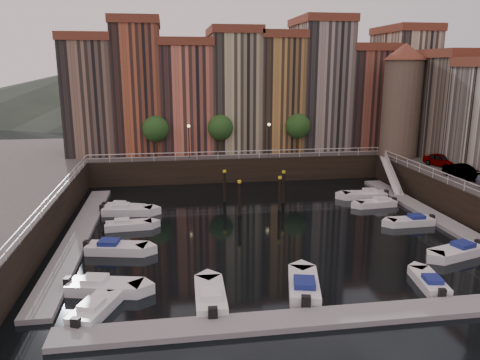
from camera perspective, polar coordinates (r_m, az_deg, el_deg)
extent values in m
plane|color=black|center=(43.05, 3.02, -5.36)|extent=(200.00, 200.00, 0.00)
cube|color=black|center=(67.55, -1.40, 2.96)|extent=(80.00, 20.00, 3.00)
cube|color=gray|center=(41.98, -19.04, -6.37)|extent=(2.00, 28.00, 0.35)
cube|color=gray|center=(47.99, 22.64, -4.19)|extent=(2.00, 28.00, 0.35)
cube|color=gray|center=(27.98, 10.31, -16.20)|extent=(30.00, 2.00, 0.35)
cone|color=#2D382D|center=(151.57, -17.14, 10.39)|extent=(80.00, 80.00, 14.00)
cone|color=#2D382D|center=(150.53, -3.63, 11.70)|extent=(100.00, 100.00, 18.00)
cone|color=#2D382D|center=(157.66, 9.39, 10.54)|extent=(70.00, 70.00, 12.00)
cube|color=#7F6351|center=(64.21, -17.52, 9.44)|extent=(6.00, 10.00, 14.00)
cube|color=brown|center=(64.18, -18.02, 16.12)|extent=(6.30, 10.30, 1.00)
cube|color=#A45133|center=(63.54, -12.24, 10.63)|extent=(5.80, 10.00, 16.00)
cube|color=brown|center=(63.71, -12.64, 18.28)|extent=(6.10, 10.30, 1.00)
cube|color=#D47057|center=(63.54, -6.56, 9.71)|extent=(6.50, 10.00, 13.50)
cube|color=brown|center=(63.47, -6.75, 16.25)|extent=(6.80, 10.30, 1.00)
cube|color=tan|center=(64.05, -0.80, 10.50)|extent=(6.20, 10.00, 15.00)
cube|color=brown|center=(64.11, -0.83, 17.66)|extent=(6.50, 10.30, 1.00)
cube|color=#B68443|center=(65.13, 4.43, 10.29)|extent=(5.60, 10.00, 14.50)
cube|color=brown|center=(65.15, 4.56, 17.11)|extent=(5.90, 10.30, 1.00)
cube|color=gray|center=(66.69, 9.57, 11.09)|extent=(6.40, 10.00, 16.50)
cube|color=brown|center=(66.90, 9.88, 18.59)|extent=(6.70, 10.30, 1.00)
cube|color=brown|center=(68.95, 14.49, 9.47)|extent=(6.00, 10.00, 13.00)
cube|color=brown|center=(68.85, 14.84, 15.28)|extent=(6.30, 10.30, 1.00)
cube|color=beige|center=(71.41, 19.02, 10.30)|extent=(5.90, 10.00, 15.50)
cube|color=brown|center=(71.51, 19.55, 16.90)|extent=(6.20, 10.30, 1.00)
cube|color=#6E6453|center=(62.67, 25.42, 7.76)|extent=(9.00, 8.00, 12.00)
cube|color=brown|center=(62.49, 26.04, 13.68)|extent=(9.30, 8.30, 1.00)
cylinder|color=#6B5B4C|center=(61.50, 19.03, 8.24)|extent=(4.60, 4.60, 12.00)
cone|color=brown|center=(61.33, 19.54, 14.56)|extent=(5.20, 5.20, 2.00)
cylinder|color=black|center=(58.90, -10.16, 3.84)|extent=(0.30, 0.30, 2.40)
sphere|color=#1E4719|center=(58.55, -10.26, 6.16)|extent=(3.20, 3.20, 3.20)
cylinder|color=black|center=(59.21, -2.38, 4.10)|extent=(0.30, 0.30, 2.40)
sphere|color=#1E4719|center=(58.87, -2.41, 6.40)|extent=(3.20, 3.20, 3.20)
cylinder|color=black|center=(61.10, 7.00, 4.30)|extent=(0.30, 0.30, 2.40)
sphere|color=#1E4719|center=(60.76, 7.07, 6.54)|extent=(3.20, 3.20, 3.20)
cylinder|color=black|center=(57.81, -6.24, 4.60)|extent=(0.12, 0.12, 4.00)
sphere|color=#FFD88C|center=(57.53, -6.29, 6.57)|extent=(0.36, 0.36, 0.36)
cylinder|color=black|center=(59.06, 3.53, 4.84)|extent=(0.12, 0.12, 4.00)
sphere|color=#FFD88C|center=(58.79, 3.56, 6.77)|extent=(0.36, 0.36, 0.36)
cube|color=white|center=(57.36, -0.15, 3.54)|extent=(36.00, 0.08, 0.08)
cube|color=white|center=(57.44, -0.15, 3.10)|extent=(36.00, 0.06, 0.06)
cube|color=white|center=(48.00, 24.89, 0.27)|extent=(0.08, 34.00, 0.08)
cube|color=white|center=(48.10, 24.83, -0.25)|extent=(0.06, 34.00, 0.06)
cube|color=white|center=(41.28, -21.90, -1.46)|extent=(0.08, 34.00, 0.08)
cube|color=white|center=(41.39, -21.84, -2.06)|extent=(0.06, 34.00, 0.06)
cube|color=white|center=(57.29, 17.95, 0.62)|extent=(2.78, 8.26, 2.81)
cube|color=white|center=(57.19, 17.99, 1.10)|extent=(1.93, 8.32, 3.65)
cylinder|color=black|center=(45.01, -0.07, -2.49)|extent=(0.32, 0.32, 3.60)
cylinder|color=yellow|center=(44.53, -0.07, -0.20)|extent=(0.36, 0.36, 0.25)
cylinder|color=black|center=(49.43, -1.88, -1.02)|extent=(0.32, 0.32, 3.60)
cylinder|color=yellow|center=(48.99, -1.90, 1.08)|extent=(0.36, 0.36, 0.25)
cylinder|color=black|center=(46.81, 4.85, -1.90)|extent=(0.32, 0.32, 3.60)
cylinder|color=yellow|center=(46.35, 4.89, 0.30)|extent=(0.36, 0.36, 0.25)
cylinder|color=black|center=(49.31, 5.30, -1.11)|extent=(0.32, 0.32, 3.60)
cylinder|color=yellow|center=(48.88, 5.35, 0.99)|extent=(0.36, 0.36, 0.25)
cube|color=white|center=(31.69, -16.10, -12.50)|extent=(4.94, 2.74, 0.79)
cube|color=white|center=(31.70, -17.26, -11.62)|extent=(1.72, 1.56, 0.53)
cube|color=black|center=(32.45, -20.28, -11.68)|extent=(0.47, 0.60, 0.74)
cube|color=white|center=(37.70, -14.76, -8.12)|extent=(4.83, 2.67, 0.78)
cube|color=navy|center=(37.72, -15.71, -7.41)|extent=(1.68, 1.52, 0.52)
cube|color=black|center=(38.40, -18.20, -7.55)|extent=(0.46, 0.58, 0.73)
cube|color=white|center=(42.84, -13.43, -5.43)|extent=(4.15, 1.84, 0.69)
cube|color=white|center=(42.72, -14.21, -4.94)|extent=(1.36, 1.19, 0.46)
cube|color=black|center=(42.87, -16.29, -5.27)|extent=(0.35, 0.48, 0.64)
cube|color=white|center=(46.93, -13.53, -3.70)|extent=(4.90, 2.38, 0.80)
cube|color=white|center=(46.93, -14.33, -3.13)|extent=(1.64, 1.46, 0.54)
cube|color=black|center=(47.42, -16.47, -3.37)|extent=(0.44, 0.58, 0.75)
cube|color=white|center=(48.23, -13.98, -3.33)|extent=(4.16, 2.52, 0.66)
cube|color=white|center=(48.31, -14.59, -2.84)|extent=(1.48, 1.36, 0.44)
cube|color=black|center=(48.93, -16.22, -2.95)|extent=(0.42, 0.51, 0.62)
cube|color=white|center=(39.42, 24.91, -8.01)|extent=(4.83, 3.01, 0.77)
cube|color=navy|center=(39.73, 25.55, -7.21)|extent=(1.74, 1.60, 0.51)
cube|color=black|center=(41.12, 27.05, -6.99)|extent=(0.50, 0.60, 0.72)
cube|color=white|center=(45.40, 20.06, -4.81)|extent=(4.11, 1.68, 0.69)
cube|color=navy|center=(45.55, 20.71, -4.26)|extent=(1.32, 1.14, 0.46)
cube|color=black|center=(46.42, 22.36, -4.32)|extent=(0.34, 0.47, 0.65)
cube|color=white|center=(50.17, 16.22, -2.80)|extent=(4.14, 1.89, 0.69)
cube|color=white|center=(50.33, 16.79, -2.30)|extent=(1.37, 1.20, 0.46)
cube|color=black|center=(51.17, 18.29, -2.36)|extent=(0.36, 0.48, 0.64)
cube|color=white|center=(52.82, 14.90, -1.85)|extent=(4.80, 2.32, 0.79)
cube|color=white|center=(52.88, 15.59, -1.34)|extent=(1.61, 1.42, 0.53)
cube|color=black|center=(53.50, 17.40, -1.53)|extent=(0.43, 0.56, 0.74)
cube|color=white|center=(29.55, -16.99, -14.64)|extent=(3.11, 4.55, 0.72)
cube|color=white|center=(28.91, -17.64, -14.38)|extent=(1.58, 1.69, 0.48)
cube|color=black|center=(27.80, -19.39, -16.17)|extent=(0.57, 0.49, 0.68)
cube|color=white|center=(29.47, -3.64, -14.04)|extent=(1.95, 4.75, 0.80)
cube|color=white|center=(28.68, -3.58, -13.78)|extent=(1.33, 1.53, 0.53)
cube|color=black|center=(27.18, -3.33, -15.94)|extent=(0.54, 0.39, 0.75)
cube|color=white|center=(30.92, 7.77, -12.72)|extent=(2.96, 5.17, 0.83)
cube|color=navy|center=(30.10, 7.86, -12.43)|extent=(1.65, 1.81, 0.55)
cube|color=black|center=(28.53, 8.05, -14.49)|extent=(0.63, 0.50, 0.77)
cube|color=white|center=(33.72, 22.02, -11.46)|extent=(2.02, 4.01, 0.65)
cube|color=navy|center=(33.13, 22.42, -11.21)|extent=(1.21, 1.36, 0.44)
cube|color=black|center=(31.98, 23.42, -12.57)|extent=(0.48, 0.36, 0.61)
imported|color=gray|center=(57.14, 23.33, 2.14)|extent=(2.85, 4.51, 1.43)
imported|color=gray|center=(51.98, 25.55, 0.83)|extent=(2.52, 4.33, 1.35)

